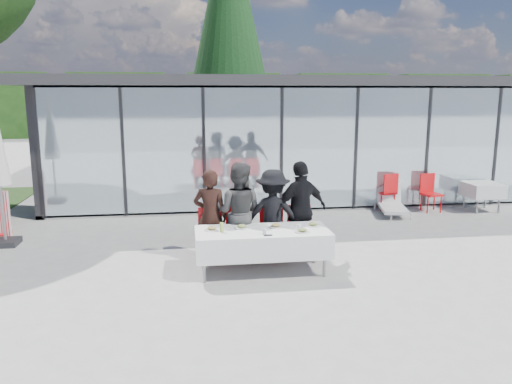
# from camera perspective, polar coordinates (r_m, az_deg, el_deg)

# --- Properties ---
(ground) EXTENTS (90.00, 90.00, 0.00)m
(ground) POSITION_cam_1_polar(r_m,az_deg,el_deg) (8.93, 1.08, -8.55)
(ground) COLOR #A29F99
(ground) RESTS_ON ground
(pavilion) EXTENTS (14.80, 8.80, 3.44)m
(pavilion) POSITION_cam_1_polar(r_m,az_deg,el_deg) (16.82, 3.59, 8.23)
(pavilion) COLOR gray
(pavilion) RESTS_ON ground
(treeline) EXTENTS (62.50, 2.00, 4.40)m
(treeline) POSITION_cam_1_polar(r_m,az_deg,el_deg) (36.31, -9.03, 9.81)
(treeline) COLOR #183811
(treeline) RESTS_ON ground
(dining_table) EXTENTS (2.26, 0.96, 0.75)m
(dining_table) POSITION_cam_1_polar(r_m,az_deg,el_deg) (8.51, 0.72, -5.75)
(dining_table) COLOR white
(dining_table) RESTS_ON ground
(diner_a) EXTENTS (0.75, 0.75, 1.70)m
(diner_a) POSITION_cam_1_polar(r_m,az_deg,el_deg) (9.01, -5.23, -2.76)
(diner_a) COLOR black
(diner_a) RESTS_ON ground
(diner_chair_a) EXTENTS (0.44, 0.44, 0.97)m
(diner_chair_a) POSITION_cam_1_polar(r_m,az_deg,el_deg) (9.15, -5.21, -4.57)
(diner_chair_a) COLOR red
(diner_chair_a) RESTS_ON ground
(diner_b) EXTENTS (1.12, 1.12, 1.82)m
(diner_b) POSITION_cam_1_polar(r_m,az_deg,el_deg) (9.04, -2.02, -2.30)
(diner_b) COLOR #444444
(diner_b) RESTS_ON ground
(diner_chair_b) EXTENTS (0.44, 0.44, 0.97)m
(diner_chair_b) POSITION_cam_1_polar(r_m,az_deg,el_deg) (9.18, -2.04, -4.47)
(diner_chair_b) COLOR red
(diner_chair_b) RESTS_ON ground
(diner_c) EXTENTS (1.28, 1.28, 1.67)m
(diner_c) POSITION_cam_1_polar(r_m,az_deg,el_deg) (9.13, 1.92, -2.61)
(diner_c) COLOR black
(diner_c) RESTS_ON ground
(diner_chair_c) EXTENTS (0.44, 0.44, 0.97)m
(diner_chair_c) POSITION_cam_1_polar(r_m,az_deg,el_deg) (9.26, 1.86, -4.33)
(diner_chair_c) COLOR red
(diner_chair_c) RESTS_ON ground
(diner_d) EXTENTS (1.36, 1.36, 1.82)m
(diner_d) POSITION_cam_1_polar(r_m,az_deg,el_deg) (9.22, 5.15, -2.07)
(diner_d) COLOR black
(diner_d) RESTS_ON ground
(diner_chair_d) EXTENTS (0.44, 0.44, 0.97)m
(diner_chair_d) POSITION_cam_1_polar(r_m,az_deg,el_deg) (9.36, 5.03, -4.20)
(diner_chair_d) COLOR red
(diner_chair_d) RESTS_ON ground
(plate_a) EXTENTS (0.25, 0.25, 0.07)m
(plate_a) POSITION_cam_1_polar(r_m,az_deg,el_deg) (8.46, -5.07, -4.20)
(plate_a) COLOR silver
(plate_a) RESTS_ON dining_table
(plate_b) EXTENTS (0.25, 0.25, 0.07)m
(plate_b) POSITION_cam_1_polar(r_m,az_deg,el_deg) (8.55, -1.63, -4.00)
(plate_b) COLOR silver
(plate_b) RESTS_ON dining_table
(plate_c) EXTENTS (0.25, 0.25, 0.07)m
(plate_c) POSITION_cam_1_polar(r_m,az_deg,el_deg) (8.61, 2.29, -3.89)
(plate_c) COLOR silver
(plate_c) RESTS_ON dining_table
(plate_d) EXTENTS (0.25, 0.25, 0.07)m
(plate_d) POSITION_cam_1_polar(r_m,az_deg,el_deg) (8.74, 6.52, -3.73)
(plate_d) COLOR silver
(plate_d) RESTS_ON dining_table
(plate_extra) EXTENTS (0.25, 0.25, 0.07)m
(plate_extra) POSITION_cam_1_polar(r_m,az_deg,el_deg) (8.34, 5.31, -4.44)
(plate_extra) COLOR silver
(plate_extra) RESTS_ON dining_table
(juice_bottle) EXTENTS (0.06, 0.06, 0.17)m
(juice_bottle) POSITION_cam_1_polar(r_m,az_deg,el_deg) (8.32, -3.94, -4.05)
(juice_bottle) COLOR #99BD4F
(juice_bottle) RESTS_ON dining_table
(drinking_glasses) EXTENTS (0.68, 0.25, 0.10)m
(drinking_glasses) POSITION_cam_1_polar(r_m,az_deg,el_deg) (8.32, 2.96, -4.28)
(drinking_glasses) COLOR silver
(drinking_glasses) RESTS_ON dining_table
(folded_eyeglasses) EXTENTS (0.14, 0.03, 0.01)m
(folded_eyeglasses) POSITION_cam_1_polar(r_m,az_deg,el_deg) (8.12, 1.38, -4.96)
(folded_eyeglasses) COLOR black
(folded_eyeglasses) RESTS_ON dining_table
(spare_table_right) EXTENTS (0.86, 0.86, 0.74)m
(spare_table_right) POSITION_cam_1_polar(r_m,az_deg,el_deg) (14.22, 24.46, 0.23)
(spare_table_right) COLOR white
(spare_table_right) RESTS_ON ground
(spare_chair_a) EXTENTS (0.52, 0.52, 0.97)m
(spare_chair_a) POSITION_cam_1_polar(r_m,az_deg,el_deg) (13.70, 19.21, 0.16)
(spare_chair_a) COLOR red
(spare_chair_a) RESTS_ON ground
(spare_chair_b) EXTENTS (0.54, 0.54, 0.97)m
(spare_chair_b) POSITION_cam_1_polar(r_m,az_deg,el_deg) (13.49, 14.84, 0.25)
(spare_chair_b) COLOR red
(spare_chair_b) RESTS_ON ground
(lounger) EXTENTS (0.87, 1.43, 0.72)m
(lounger) POSITION_cam_1_polar(r_m,az_deg,el_deg) (13.21, 15.21, -1.24)
(lounger) COLOR silver
(lounger) RESTS_ON ground
(conifer_tree) EXTENTS (4.00, 4.00, 10.50)m
(conifer_tree) POSITION_cam_1_polar(r_m,az_deg,el_deg) (21.58, -3.10, 19.12)
(conifer_tree) COLOR #382316
(conifer_tree) RESTS_ON ground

